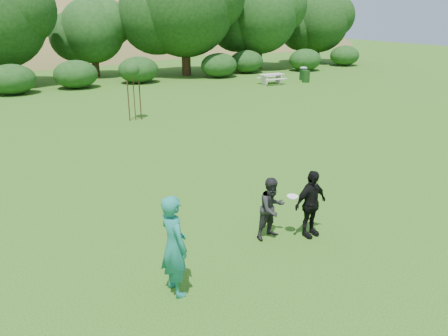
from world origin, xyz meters
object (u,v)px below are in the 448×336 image
at_px(player_teal, 174,245).
at_px(picnic_table, 272,77).
at_px(player_grey, 272,208).
at_px(player_black, 311,204).
at_px(trash_can_near, 306,76).
at_px(trash_can_lidded, 303,73).
at_px(sapling, 132,72).

bearing_deg(player_teal, picnic_table, -44.06).
height_order(player_grey, picnic_table, player_grey).
relative_size(player_black, trash_can_near, 1.88).
xyz_separation_m(player_teal, player_black, (3.77, 0.55, -0.18)).
relative_size(player_grey, trash_can_near, 1.72).
bearing_deg(player_teal, trash_can_lidded, -48.66).
bearing_deg(trash_can_near, picnic_table, 169.99).
distance_m(player_teal, player_black, 3.82).
distance_m(player_grey, picnic_table, 23.89).
relative_size(player_grey, picnic_table, 0.86).
bearing_deg(picnic_table, player_teal, -128.66).
height_order(player_black, sapling, sapling).
bearing_deg(player_teal, player_black, -87.10).
xyz_separation_m(trash_can_near, picnic_table, (-2.86, 0.50, 0.07)).
bearing_deg(sapling, player_black, -90.14).
bearing_deg(player_black, picnic_table, 50.22).
relative_size(player_teal, player_grey, 1.33).
height_order(player_teal, trash_can_near, player_teal).
relative_size(sapling, picnic_table, 1.58).
distance_m(player_black, trash_can_near, 24.98).
xyz_separation_m(player_grey, trash_can_lidded, (17.05, 20.27, -0.23)).
bearing_deg(picnic_table, sapling, -153.69).
relative_size(player_black, sapling, 0.59).
bearing_deg(player_grey, player_black, -30.78).
bearing_deg(player_teal, sapling, -20.27).
bearing_deg(player_black, trash_can_lidded, 44.50).
relative_size(player_teal, player_black, 1.21).
height_order(player_teal, picnic_table, player_teal).
bearing_deg(player_teal, trash_can_near, -49.30).
bearing_deg(sapling, player_grey, -93.85).
height_order(player_teal, sapling, sapling).
height_order(player_grey, player_black, player_black).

